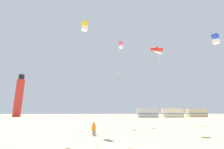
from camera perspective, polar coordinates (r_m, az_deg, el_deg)
kite_flyer_standing at (r=14.62m, az=-6.67°, el=-18.89°), size 0.35×0.51×1.16m
kite_tube_scarlet at (r=32.26m, az=16.02°, el=8.94°), size 2.50×2.60×14.65m
kite_diamond_white at (r=18.86m, az=16.57°, el=6.76°), size 2.01×2.01×8.89m
kite_box_rainbow at (r=28.20m, az=3.26°, el=10.63°), size 1.46×1.42×14.07m
kite_box_blue at (r=22.50m, az=33.70°, el=10.74°), size 1.86×1.91×10.96m
kite_box_gold at (r=20.26m, az=-10.01°, el=16.97°), size 3.43×2.37×12.80m
kite_diamond_magenta at (r=33.07m, az=-11.26°, el=1.77°), size 3.34×2.76×11.18m
kite_diamond_lime at (r=21.95m, az=1.35°, el=0.09°), size 2.47×2.47×7.60m
lighthouse_distant at (r=69.78m, az=-30.89°, el=-6.57°), size 2.80×2.80×16.80m
rv_van_silver at (r=52.75m, az=12.86°, el=-13.59°), size 6.55×2.65×2.80m
rv_van_cream at (r=55.49m, az=21.22°, el=-13.01°), size 6.57×2.71×2.80m
rv_van_tan at (r=62.10m, az=28.52°, el=-12.24°), size 6.47×2.43×2.80m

